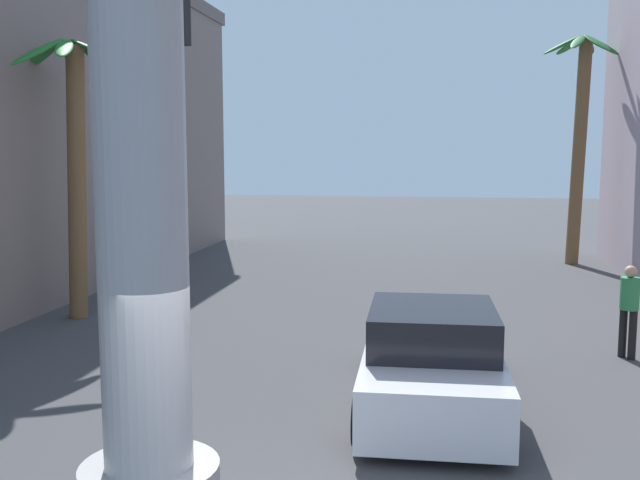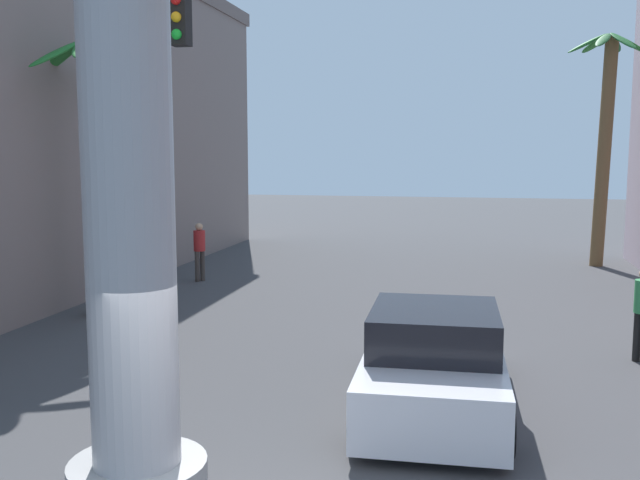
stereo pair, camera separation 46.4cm
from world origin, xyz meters
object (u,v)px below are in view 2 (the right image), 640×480
palm_tree_far_right (605,131)px  palm_tree_mid_left (93,147)px  car_lead (434,361)px  pedestrian_far_left (200,247)px

palm_tree_far_right → palm_tree_mid_left: palm_tree_far_right is taller
palm_tree_far_right → car_lead: bearing=-107.6°
car_lead → palm_tree_far_right: bearing=72.4°
car_lead → palm_tree_mid_left: palm_tree_mid_left is taller
car_lead → palm_tree_mid_left: size_ratio=0.78×
car_lead → pedestrian_far_left: size_ratio=2.86×
palm_tree_mid_left → pedestrian_far_left: bearing=80.7°
palm_tree_far_right → palm_tree_mid_left: (-12.67, -10.00, -0.56)m
palm_tree_mid_left → pedestrian_far_left: 5.38m
palm_tree_far_right → palm_tree_mid_left: 16.15m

